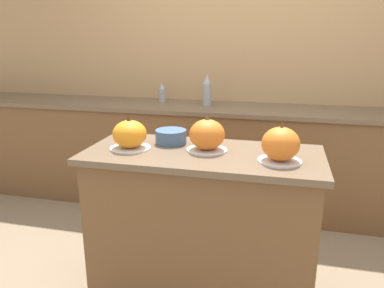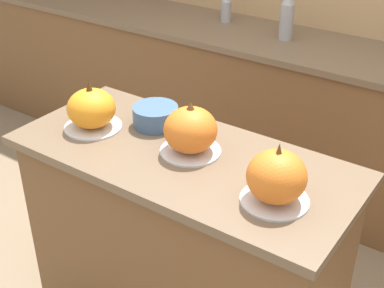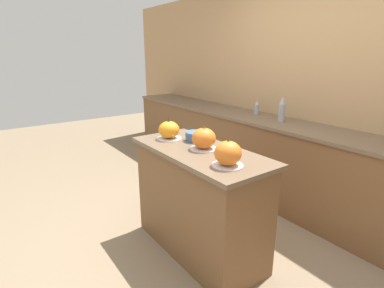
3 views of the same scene
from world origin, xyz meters
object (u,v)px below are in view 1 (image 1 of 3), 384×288
object	(u,v)px
pumpkin_cake_left	(130,135)
bottle_short	(162,93)
mixing_bowl	(171,137)
pumpkin_cake_right	(281,145)
bottle_tall	(207,90)
pumpkin_cake_center	(207,135)

from	to	relation	value
pumpkin_cake_left	bottle_short	bearing A→B (deg)	101.22
pumpkin_cake_left	mixing_bowl	xyz separation A→B (m)	(0.19, 0.16, -0.04)
mixing_bowl	pumpkin_cake_left	bearing A→B (deg)	-140.10
mixing_bowl	pumpkin_cake_right	bearing A→B (deg)	-16.92
pumpkin_cake_left	bottle_tall	distance (m)	1.38
pumpkin_cake_center	bottle_tall	world-z (taller)	bottle_tall
bottle_short	mixing_bowl	bearing A→B (deg)	-69.82
bottle_tall	mixing_bowl	size ratio (longest dim) A/B	1.57
bottle_short	bottle_tall	bearing A→B (deg)	-11.22
bottle_short	pumpkin_cake_left	bearing A→B (deg)	-78.78
pumpkin_cake_right	bottle_short	world-z (taller)	pumpkin_cake_right
bottle_short	mixing_bowl	world-z (taller)	bottle_short
pumpkin_cake_left	pumpkin_cake_center	bearing A→B (deg)	8.86
pumpkin_cake_left	pumpkin_cake_center	size ratio (longest dim) A/B	1.02
pumpkin_cake_left	pumpkin_cake_right	bearing A→B (deg)	-2.23
pumpkin_cake_right	bottle_tall	xyz separation A→B (m)	(-0.65, 1.40, 0.06)
pumpkin_cake_left	mixing_bowl	bearing A→B (deg)	39.90
pumpkin_cake_left	bottle_short	world-z (taller)	pumpkin_cake_left
bottle_short	pumpkin_cake_right	bearing A→B (deg)	-53.57
pumpkin_cake_right	mixing_bowl	size ratio (longest dim) A/B	1.22
bottle_tall	mixing_bowl	xyz separation A→B (m)	(0.03, -1.21, -0.10)
bottle_tall	pumpkin_cake_left	bearing A→B (deg)	-96.48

